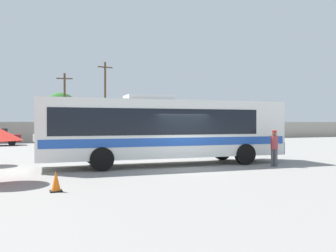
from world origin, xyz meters
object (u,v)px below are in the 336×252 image
Objects in this scene: utility_pole_near at (105,100)px; traffic_cone_on_apron at (56,182)px; coach_bus_white_blue at (163,128)px; parked_car_third_white at (59,136)px; utility_pole_far at (65,105)px; attendant_by_bus_door at (274,146)px; roadside_tree_midleft at (61,105)px.

traffic_cone_on_apron is (-7.60, -29.82, -4.46)m from utility_pole_near.
traffic_cone_on_apron is at bearing -137.23° from coach_bus_white_blue.
utility_pole_far reaches higher than parked_car_third_white.
utility_pole_near is (-2.57, 27.28, 3.79)m from attendant_by_bus_door.
parked_car_third_white is 0.49× the size of utility_pole_near.
roadside_tree_midleft is (-0.26, 2.05, 0.15)m from utility_pole_far.
attendant_by_bus_door is at bearing -76.24° from roadside_tree_midleft.
utility_pole_far is (-4.52, 0.69, -0.74)m from utility_pole_near.
coach_bus_white_blue is 7.12× the size of attendant_by_bus_door.
utility_pole_near reaches higher than roadside_tree_midleft.
parked_car_third_white is 9.76m from roadside_tree_midleft.
utility_pole_far is at bearing 104.23° from attendant_by_bus_door.
attendant_by_bus_door is (4.76, -2.47, -0.85)m from coach_bus_white_blue.
parked_car_third_white is at bearing 111.60° from attendant_by_bus_door.
utility_pole_near reaches higher than coach_bus_white_blue.
coach_bus_white_blue is 18.81m from parked_car_third_white.
utility_pole_far is at bearing 95.23° from coach_bus_white_blue.
parked_car_third_white is at bearing -131.90° from utility_pole_near.
utility_pole_near is 14.33× the size of traffic_cone_on_apron.
coach_bus_white_blue is at bearing -79.19° from parked_car_third_white.
coach_bus_white_blue is 25.08m from utility_pole_near.
roadside_tree_midleft is at bearing 85.05° from traffic_cone_on_apron.
attendant_by_bus_door is 29.01m from utility_pole_far.
parked_car_third_white is 0.79× the size of roadside_tree_midleft.
utility_pole_near reaches higher than traffic_cone_on_apron.
roadside_tree_midleft is 32.90m from traffic_cone_on_apron.
utility_pole_far reaches higher than roadside_tree_midleft.
traffic_cone_on_apron is at bearing -165.99° from attendant_by_bus_door.
traffic_cone_on_apron is (-2.82, -32.55, -3.88)m from roadside_tree_midleft.
coach_bus_white_blue reaches higher than attendant_by_bus_door.
roadside_tree_midleft is (-2.59, 27.55, 2.36)m from coach_bus_white_blue.
coach_bus_white_blue is 19.14× the size of traffic_cone_on_apron.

